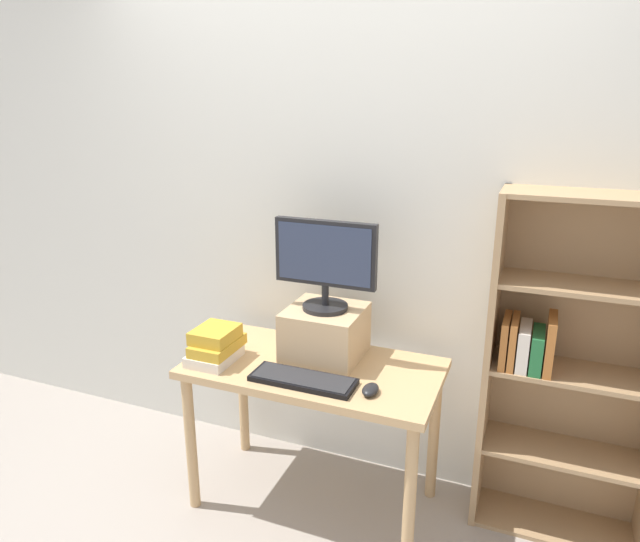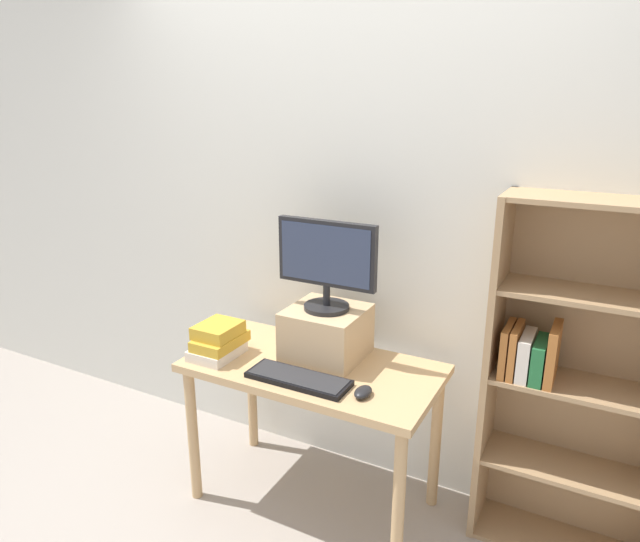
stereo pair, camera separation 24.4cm
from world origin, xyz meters
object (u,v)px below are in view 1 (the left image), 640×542
Objects in this scene: riser_box at (325,333)px; computer_monitor at (325,261)px; keyboard at (303,380)px; computer_mouse at (370,390)px; desk at (314,385)px; book_stack at (216,345)px; bookshelf_unit at (569,369)px.

computer_monitor reaches higher than riser_box.
computer_mouse reaches higher than keyboard.
desk is 10.80× the size of computer_mouse.
computer_monitor is 0.63m from book_stack.
keyboard is (0.02, -0.16, 0.11)m from desk.
book_stack is (-1.48, -0.39, 0.02)m from bookshelf_unit.
bookshelf_unit is (1.05, 0.27, 0.15)m from desk.
riser_box is (-1.04, -0.16, 0.06)m from bookshelf_unit.
computer_monitor is 1.80× the size of book_stack.
desk is at bearing 97.07° from keyboard.
computer_mouse is at bearing -25.74° from desk.
bookshelf_unit is at bearing 22.69° from keyboard.
computer_monitor is (0.01, 0.10, 0.55)m from desk.
riser_box is 0.75× the size of keyboard.
desk is 0.36m from computer_mouse.
riser_box is 1.30× the size of book_stack.
keyboard is at bearing -5.54° from book_stack.
bookshelf_unit is 1.12m from keyboard.
riser_box is at bearing 90.00° from computer_monitor.
bookshelf_unit is 1.05m from riser_box.
riser_box is 3.22× the size of computer_mouse.
book_stack is (-0.44, -0.22, -0.38)m from computer_monitor.
riser_box is 0.34m from computer_monitor.
keyboard is (-1.03, -0.43, -0.04)m from bookshelf_unit.
bookshelf_unit is 3.40× the size of keyboard.
desk is 2.42× the size of computer_monitor.
computer_mouse is 0.74m from book_stack.
desk is 0.74× the size of bookshelf_unit.
bookshelf_unit reaches higher than keyboard.
riser_box is 0.50m from book_stack.
desk is at bearing -97.72° from riser_box.
computer_monitor is at bearing 91.34° from keyboard.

